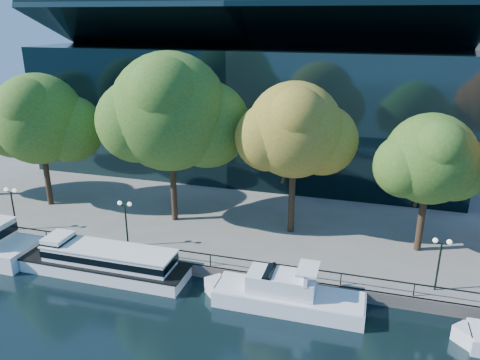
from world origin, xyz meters
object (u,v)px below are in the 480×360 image
(tree_1, at_px, (40,121))
(lamp_1, at_px, (125,213))
(lamp_2, at_px, (440,252))
(cruiser_near, at_px, (282,293))
(tree_3, at_px, (296,132))
(lamp_0, at_px, (12,199))
(tour_boat, at_px, (100,260))
(tree_4, at_px, (432,161))
(tree_2, at_px, (172,115))

(tree_1, relative_size, lamp_1, 3.32)
(lamp_1, bearing_deg, lamp_2, 0.00)
(cruiser_near, height_order, tree_3, tree_3)
(lamp_0, xyz_separation_m, lamp_2, (35.72, 0.00, 0.00))
(tour_boat, height_order, tree_4, tree_4)
(cruiser_near, xyz_separation_m, tree_3, (-1.12, 10.15, 9.15))
(tree_1, height_order, lamp_1, tree_1)
(tree_4, bearing_deg, lamp_0, -170.26)
(lamp_2, bearing_deg, cruiser_near, -160.94)
(tree_3, relative_size, lamp_1, 3.34)
(lamp_0, height_order, lamp_2, same)
(lamp_1, bearing_deg, tree_2, 72.67)
(lamp_2, bearing_deg, tree_3, 150.14)
(tree_2, xyz_separation_m, lamp_2, (22.50, -6.01, -7.21))
(lamp_1, relative_size, lamp_2, 1.00)
(cruiser_near, bearing_deg, tree_4, 44.76)
(lamp_0, bearing_deg, tree_4, 9.74)
(cruiser_near, relative_size, tree_2, 0.74)
(tour_boat, relative_size, lamp_0, 3.71)
(tree_2, height_order, tree_3, tree_2)
(tree_1, bearing_deg, tree_3, 1.21)
(cruiser_near, bearing_deg, lamp_2, 19.06)
(lamp_0, bearing_deg, cruiser_near, -8.01)
(tour_boat, bearing_deg, cruiser_near, -1.51)
(tree_3, relative_size, lamp_0, 3.34)
(tree_4, relative_size, lamp_1, 2.85)
(tree_1, relative_size, tree_3, 0.99)
(tree_3, bearing_deg, tree_4, -2.96)
(tree_4, height_order, lamp_1, tree_4)
(lamp_0, height_order, lamp_1, same)
(tree_1, bearing_deg, tree_2, -0.14)
(tree_1, bearing_deg, tree_4, -0.05)
(cruiser_near, xyz_separation_m, lamp_2, (10.34, 3.57, 2.93))
(lamp_0, bearing_deg, tree_2, 24.45)
(lamp_0, bearing_deg, lamp_2, 0.00)
(tree_3, xyz_separation_m, tree_4, (10.79, -0.56, -1.44))
(tour_boat, relative_size, tree_4, 1.30)
(tree_2, relative_size, lamp_0, 3.89)
(tree_1, xyz_separation_m, lamp_1, (12.14, -6.05, -5.76))
(tour_boat, distance_m, tree_4, 27.15)
(tree_1, distance_m, tree_2, 14.09)
(tree_2, bearing_deg, cruiser_near, -38.25)
(tree_3, xyz_separation_m, lamp_0, (-24.27, -6.58, -6.22))
(tree_4, relative_size, lamp_2, 2.85)
(cruiser_near, bearing_deg, tree_2, 141.75)
(tree_3, bearing_deg, tree_2, -177.08)
(tree_1, bearing_deg, lamp_2, -9.40)
(tree_2, height_order, lamp_0, tree_2)
(lamp_0, xyz_separation_m, lamp_1, (11.35, 0.00, 0.00))
(tour_boat, bearing_deg, tree_1, 141.11)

